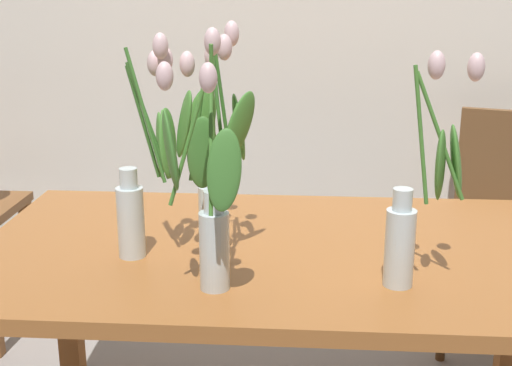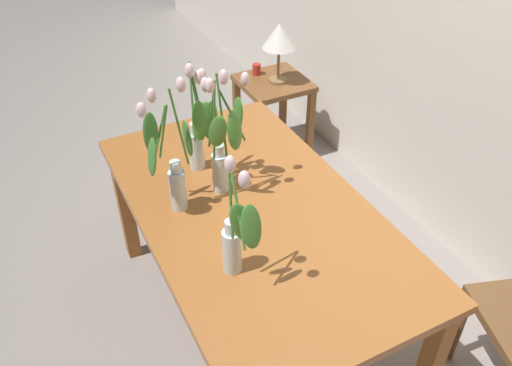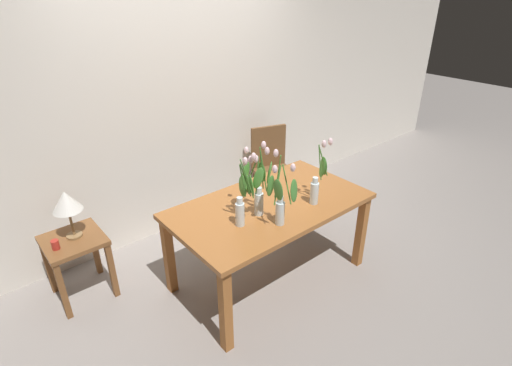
{
  "view_description": "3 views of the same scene",
  "coord_description": "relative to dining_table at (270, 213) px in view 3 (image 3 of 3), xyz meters",
  "views": [
    {
      "loc": [
        0.05,
        -1.68,
        1.4
      ],
      "look_at": [
        -0.07,
        0.03,
        0.9
      ],
      "focal_mm": 48.06,
      "sensor_mm": 36.0,
      "label": 1
    },
    {
      "loc": [
        1.49,
        -0.75,
        2.15
      ],
      "look_at": [
        0.01,
        0.01,
        0.87
      ],
      "focal_mm": 36.94,
      "sensor_mm": 36.0,
      "label": 2
    },
    {
      "loc": [
        -1.86,
        -2.05,
        2.35
      ],
      "look_at": [
        -0.1,
        0.06,
        0.93
      ],
      "focal_mm": 27.94,
      "sensor_mm": 36.0,
      "label": 3
    }
  ],
  "objects": [
    {
      "name": "table_lamp",
      "position": [
        -1.3,
        0.84,
        0.21
      ],
      "size": [
        0.22,
        0.22,
        0.4
      ],
      "color": "olive",
      "rests_on": "side_table"
    },
    {
      "name": "tulip_vase_1",
      "position": [
        0.3,
        -0.22,
        0.27
      ],
      "size": [
        0.18,
        0.11,
        0.53
      ],
      "color": "silver",
      "rests_on": "dining_table"
    },
    {
      "name": "room_wall_rear",
      "position": [
        0.0,
        1.28,
        0.7
      ],
      "size": [
        9.0,
        0.1,
        2.7
      ],
      "primitive_type": "cube",
      "color": "silver",
      "rests_on": "ground"
    },
    {
      "name": "side_table",
      "position": [
        -1.32,
        0.82,
        -0.22
      ],
      "size": [
        0.44,
        0.44,
        0.55
      ],
      "color": "brown",
      "rests_on": "ground"
    },
    {
      "name": "ground_plane",
      "position": [
        0.0,
        0.0,
        -0.65
      ],
      "size": [
        18.0,
        18.0,
        0.0
      ],
      "primitive_type": "plane",
      "color": "gray"
    },
    {
      "name": "tulip_vase_3",
      "position": [
        -0.17,
        -0.06,
        0.33
      ],
      "size": [
        0.22,
        0.25,
        0.58
      ],
      "color": "silver",
      "rests_on": "dining_table"
    },
    {
      "name": "pillar_candle",
      "position": [
        -1.46,
        0.76,
        -0.06
      ],
      "size": [
        0.06,
        0.06,
        0.07
      ],
      "primitive_type": "cylinder",
      "color": "#B72D23",
      "rests_on": "side_table"
    },
    {
      "name": "tulip_vase_2",
      "position": [
        -0.15,
        -0.28,
        0.3
      ],
      "size": [
        0.19,
        0.21,
        0.58
      ],
      "color": "silver",
      "rests_on": "dining_table"
    },
    {
      "name": "dining_chair",
      "position": [
        0.83,
        0.91,
        -0.12
      ],
      "size": [
        0.51,
        0.51,
        0.93
      ],
      "color": "brown",
      "rests_on": "ground"
    },
    {
      "name": "dining_table",
      "position": [
        0.0,
        0.0,
        0.0
      ],
      "size": [
        1.6,
        0.9,
        0.74
      ],
      "color": "#A3602D",
      "rests_on": "ground"
    },
    {
      "name": "tulip_vase_0",
      "position": [
        -0.34,
        -0.09,
        0.29
      ],
      "size": [
        0.16,
        0.15,
        0.56
      ],
      "color": "silver",
      "rests_on": "dining_table"
    }
  ]
}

